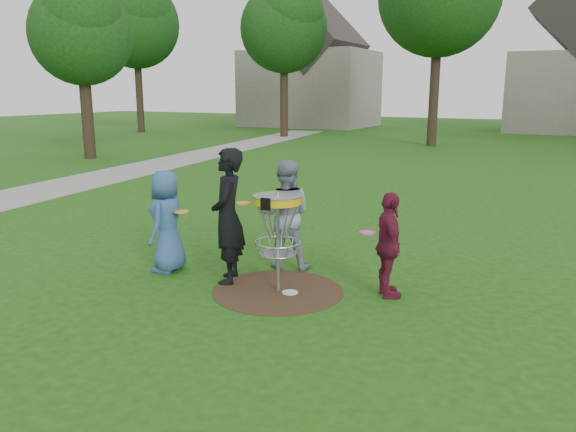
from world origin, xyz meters
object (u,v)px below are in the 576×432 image
at_px(player_blue, 167,221).
at_px(player_maroon, 389,245).
at_px(player_black, 228,216).
at_px(player_grey, 285,214).
at_px(disc_golf_basket, 278,219).

distance_m(player_blue, player_maroon, 3.33).
bearing_deg(player_black, player_grey, 131.07).
bearing_deg(player_blue, player_grey, 112.09).
bearing_deg(player_maroon, disc_golf_basket, 78.73).
bearing_deg(player_black, player_blue, -115.09).
bearing_deg(player_maroon, player_black, 70.36).
xyz_separation_m(player_blue, player_black, (1.09, 0.01, 0.19)).
distance_m(player_maroon, disc_golf_basket, 1.51).
distance_m(player_black, disc_golf_basket, 0.83).
bearing_deg(player_maroon, player_blue, 66.69).
xyz_separation_m(player_grey, disc_golf_basket, (0.41, -1.01, 0.18)).
bearing_deg(player_grey, player_blue, 14.84).
xyz_separation_m(player_grey, player_maroon, (1.80, -0.50, -0.13)).
height_order(player_blue, disc_golf_basket, player_blue).
height_order(player_maroon, disc_golf_basket, player_maroon).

